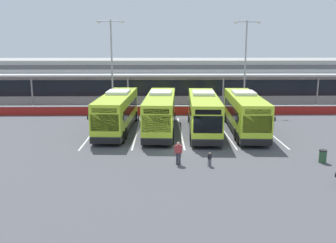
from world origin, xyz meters
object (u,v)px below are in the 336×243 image
object	(u,v)px
coach_bus_left_centre	(160,113)
coach_bus_right_centre	(245,113)
lamp_post_centre	(245,60)
coach_bus_leftmost	(117,112)
coach_bus_centre	(203,114)
pedestrian_in_dark_coat	(178,152)
lamp_post_west	(112,60)
pedestrian_child	(210,159)
litter_bin	(323,156)

from	to	relation	value
coach_bus_left_centre	coach_bus_right_centre	size ratio (longest dim) A/B	1.00
lamp_post_centre	coach_bus_leftmost	bearing A→B (deg)	-143.18
coach_bus_leftmost	lamp_post_centre	bearing A→B (deg)	36.82
coach_bus_centre	coach_bus_right_centre	world-z (taller)	same
pedestrian_in_dark_coat	lamp_post_west	world-z (taller)	lamp_post_west
coach_bus_right_centre	pedestrian_child	xyz separation A→B (m)	(-4.57, -10.12, -1.24)
litter_bin	pedestrian_in_dark_coat	bearing A→B (deg)	-178.76
pedestrian_child	litter_bin	world-z (taller)	pedestrian_child
coach_bus_left_centre	lamp_post_west	xyz separation A→B (m)	(-5.84, 10.27, 4.50)
coach_bus_leftmost	coach_bus_right_centre	size ratio (longest dim) A/B	1.00
lamp_post_west	lamp_post_centre	bearing A→B (deg)	3.86
coach_bus_leftmost	litter_bin	bearing A→B (deg)	-33.04
coach_bus_centre	lamp_post_west	distance (m)	15.25
coach_bus_right_centre	lamp_post_west	size ratio (longest dim) A/B	1.11
pedestrian_child	lamp_post_west	bearing A→B (deg)	114.08
pedestrian_child	litter_bin	bearing A→B (deg)	4.50
coach_bus_left_centre	lamp_post_centre	bearing A→B (deg)	47.36
coach_bus_centre	pedestrian_in_dark_coat	xyz separation A→B (m)	(-2.79, -9.63, -0.91)
pedestrian_in_dark_coat	pedestrian_child	distance (m)	2.21
pedestrian_child	lamp_post_centre	size ratio (longest dim) A/B	0.09
coach_bus_leftmost	pedestrian_in_dark_coat	distance (m)	11.82
coach_bus_centre	lamp_post_west	size ratio (longest dim) A/B	1.11
coach_bus_leftmost	pedestrian_in_dark_coat	bearing A→B (deg)	-62.47
coach_bus_centre	pedestrian_child	world-z (taller)	coach_bus_centre
lamp_post_west	litter_bin	distance (m)	27.20
coach_bus_right_centre	lamp_post_west	xyz separation A→B (m)	(-13.84, 10.61, 4.50)
pedestrian_in_dark_coat	lamp_post_west	xyz separation A→B (m)	(-7.12, 20.31, 5.42)
coach_bus_left_centre	lamp_post_west	bearing A→B (deg)	119.64
coach_bus_right_centre	litter_bin	world-z (taller)	coach_bus_right_centre
coach_bus_left_centre	litter_bin	distance (m)	15.22
litter_bin	lamp_post_centre	bearing A→B (deg)	92.92
lamp_post_west	pedestrian_in_dark_coat	bearing A→B (deg)	-70.68
pedestrian_in_dark_coat	pedestrian_child	bearing A→B (deg)	-11.02
coach_bus_leftmost	coach_bus_centre	distance (m)	8.28
coach_bus_left_centre	coach_bus_leftmost	bearing A→B (deg)	174.43
coach_bus_right_centre	pedestrian_child	bearing A→B (deg)	-114.32
pedestrian_in_dark_coat	lamp_post_centre	distance (m)	23.93
pedestrian_in_dark_coat	litter_bin	distance (m)	10.29
litter_bin	lamp_post_west	bearing A→B (deg)	130.89
coach_bus_centre	litter_bin	world-z (taller)	coach_bus_centre
coach_bus_leftmost	coach_bus_left_centre	bearing A→B (deg)	-5.57
coach_bus_centre	coach_bus_right_centre	xyz separation A→B (m)	(3.93, 0.07, 0.00)
coach_bus_left_centre	litter_bin	bearing A→B (deg)	-40.37
coach_bus_leftmost	coach_bus_right_centre	world-z (taller)	same
coach_bus_centre	pedestrian_in_dark_coat	distance (m)	10.07
pedestrian_in_dark_coat	lamp_post_centre	xyz separation A→B (m)	(9.19, 21.41, 5.42)
pedestrian_child	lamp_post_centre	distance (m)	23.65
lamp_post_west	lamp_post_centre	xyz separation A→B (m)	(16.31, 1.10, 0.00)
coach_bus_right_centre	lamp_post_centre	distance (m)	12.79
coach_bus_left_centre	litter_bin	xyz separation A→B (m)	(11.55, -9.82, -1.32)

